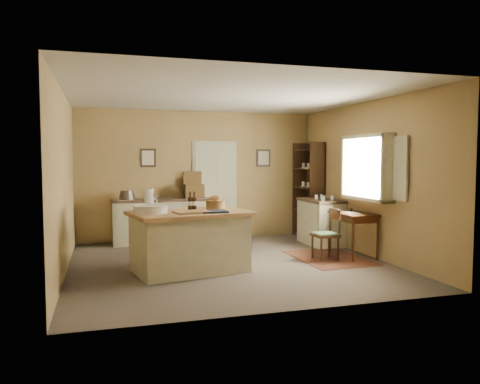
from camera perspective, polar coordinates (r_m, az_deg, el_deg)
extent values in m
plane|color=brown|center=(7.68, -1.30, -8.70)|extent=(5.00, 5.00, 0.00)
cube|color=olive|center=(9.94, -5.09, 2.03)|extent=(5.00, 0.10, 2.70)
cube|color=olive|center=(5.14, 6.01, 0.19)|extent=(5.00, 0.10, 2.70)
cube|color=olive|center=(7.26, -20.72, 1.06)|extent=(0.10, 5.00, 2.70)
cube|color=olive|center=(8.51, 15.17, 1.57)|extent=(0.10, 5.00, 2.70)
plane|color=silver|center=(7.56, -1.33, 11.68)|extent=(5.00, 5.00, 0.00)
cube|color=#BABB9F|center=(10.00, -3.08, 0.36)|extent=(0.97, 0.06, 2.11)
cube|color=black|center=(9.76, -11.15, 4.10)|extent=(0.32, 0.02, 0.38)
cube|color=beige|center=(9.75, -11.15, 4.10)|extent=(0.24, 0.01, 0.30)
cube|color=black|center=(10.30, 2.87, 4.17)|extent=(0.32, 0.02, 0.38)
cube|color=beige|center=(10.29, 2.90, 4.17)|extent=(0.24, 0.01, 0.30)
cube|color=beige|center=(8.29, 15.12, -0.77)|extent=(0.25, 1.32, 0.06)
cube|color=beige|center=(8.27, 15.25, 6.57)|extent=(0.25, 1.32, 0.06)
cube|color=white|center=(8.33, 15.89, 2.89)|extent=(0.01, 1.20, 1.00)
cube|color=beige|center=(7.63, 18.97, 2.74)|extent=(0.04, 0.35, 1.00)
cube|color=beige|center=(9.01, 12.91, 3.01)|extent=(0.04, 0.35, 1.00)
cube|color=beige|center=(7.13, -6.17, -6.24)|extent=(1.75, 1.28, 0.85)
cube|color=#8D6645|center=(7.06, -6.20, -2.61)|extent=(1.89, 1.42, 0.06)
cylinder|color=white|center=(6.90, -10.82, -2.10)|extent=(0.50, 0.50, 0.11)
cube|color=#8D6645|center=(6.83, -5.87, -2.45)|extent=(0.55, 0.44, 0.03)
cube|color=black|center=(6.90, -3.25, -2.39)|extent=(0.40, 0.33, 0.02)
cylinder|color=olive|center=(7.33, -3.03, -1.56)|extent=(0.30, 0.30, 0.14)
cylinder|color=black|center=(7.16, -6.10, -1.11)|extent=(0.07, 0.07, 0.29)
cylinder|color=black|center=(7.15, -5.60, -1.11)|extent=(0.07, 0.07, 0.29)
cube|color=beige|center=(9.59, -9.54, -3.63)|extent=(1.91, 0.53, 0.85)
cube|color=#332319|center=(9.54, -9.57, -0.95)|extent=(1.95, 0.56, 0.05)
cube|color=#4D3418|center=(9.63, -5.63, 0.11)|extent=(0.38, 0.29, 0.28)
cylinder|color=#59544F|center=(9.47, -13.61, -0.35)|extent=(0.33, 0.33, 0.18)
cube|color=#462314|center=(8.23, 10.82, -7.89)|extent=(1.13, 1.62, 0.01)
cube|color=black|center=(8.33, 13.64, -2.59)|extent=(0.54, 0.88, 0.03)
cube|color=black|center=(8.33, 13.63, -3.07)|extent=(0.48, 0.82, 0.10)
cube|color=silver|center=(8.30, 13.34, -2.48)|extent=(0.22, 0.30, 0.01)
cylinder|color=black|center=(8.58, 13.40, -2.12)|extent=(0.05, 0.05, 0.05)
cylinder|color=black|center=(7.92, 13.61, -5.77)|extent=(0.04, 0.04, 0.72)
cylinder|color=black|center=(8.16, 16.41, -5.54)|extent=(0.04, 0.04, 0.72)
cylinder|color=black|center=(8.62, 10.94, -4.95)|extent=(0.04, 0.04, 0.72)
cylinder|color=black|center=(8.83, 13.58, -4.77)|extent=(0.04, 0.04, 0.72)
cube|color=beige|center=(9.45, 9.82, -3.74)|extent=(0.57, 1.04, 0.85)
cube|color=#332319|center=(9.40, 9.85, -1.03)|extent=(0.60, 1.08, 0.05)
cylinder|color=silver|center=(9.25, 10.12, -0.68)|extent=(0.25, 0.25, 0.09)
cube|color=black|center=(9.80, 9.40, 0.05)|extent=(0.35, 0.04, 2.05)
cube|color=black|center=(10.60, 7.32, 0.37)|extent=(0.35, 0.04, 2.05)
cube|color=black|center=(10.27, 9.15, 0.23)|extent=(0.02, 0.92, 2.05)
cube|color=black|center=(10.31, 8.27, -5.19)|extent=(0.35, 0.88, 0.03)
cube|color=black|center=(10.24, 8.30, -2.36)|extent=(0.35, 0.88, 0.03)
cube|color=black|center=(10.19, 8.32, 0.51)|extent=(0.35, 0.88, 0.03)
cube|color=black|center=(10.18, 8.35, 2.81)|extent=(0.35, 0.88, 0.03)
cube|color=black|center=(10.18, 8.37, 5.12)|extent=(0.35, 0.88, 0.03)
cylinder|color=white|center=(10.19, 8.33, 0.84)|extent=(0.12, 0.12, 0.11)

